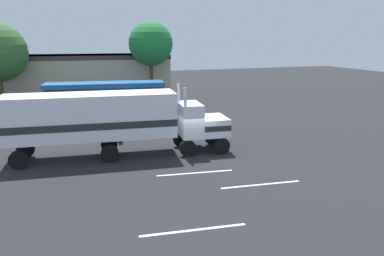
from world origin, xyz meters
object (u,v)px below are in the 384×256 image
at_px(parked_bus, 106,96).
at_px(tree_center, 151,44).
at_px(person_bystander, 120,131).
at_px(semi_truck, 110,119).

relative_size(parked_bus, tree_center, 1.20).
distance_m(person_bystander, parked_bus, 9.14).
distance_m(semi_truck, parked_bus, 12.23).
bearing_deg(person_bystander, parked_bus, 89.00).
height_order(semi_truck, tree_center, tree_center).
bearing_deg(semi_truck, parked_bus, 84.29).
xyz_separation_m(parked_bus, tree_center, (6.26, 7.17, 4.72)).
bearing_deg(semi_truck, person_bystander, 71.11).
distance_m(parked_bus, tree_center, 10.62).
height_order(person_bystander, tree_center, tree_center).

